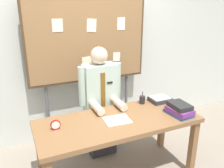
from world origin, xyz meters
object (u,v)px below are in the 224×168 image
at_px(desk, 118,127).
at_px(bulletin_board, 88,43).
at_px(pen_holder, 142,100).
at_px(person, 100,106).
at_px(book_stack, 179,109).
at_px(paper_tray, 160,99).
at_px(open_notebook, 117,120).
at_px(desk_clock, 55,125).

xyz_separation_m(desk, bulletin_board, (0.00, 0.93, 0.77)).
xyz_separation_m(bulletin_board, pen_holder, (0.45, -0.67, -0.64)).
distance_m(person, book_stack, 0.98).
relative_size(desk, book_stack, 5.45).
bearing_deg(book_stack, bulletin_board, 121.23).
bearing_deg(paper_tray, open_notebook, -161.52).
xyz_separation_m(desk, paper_tray, (0.69, 0.22, 0.12)).
xyz_separation_m(open_notebook, pen_holder, (0.47, 0.28, 0.04)).
bearing_deg(open_notebook, book_stack, -12.52).
bearing_deg(desk, paper_tray, 17.54).
relative_size(bulletin_board, book_stack, 6.20).
height_order(bulletin_board, open_notebook, bulletin_board).
bearing_deg(bulletin_board, open_notebook, -91.36).
xyz_separation_m(person, open_notebook, (-0.02, -0.55, 0.07)).
distance_m(book_stack, paper_tray, 0.39).
xyz_separation_m(desk, person, (0.00, 0.53, 0.02)).
distance_m(bulletin_board, desk_clock, 1.26).
bearing_deg(paper_tray, bulletin_board, 134.17).
bearing_deg(paper_tray, pen_holder, 170.52).
height_order(book_stack, pen_holder, pen_holder).
bearing_deg(book_stack, person, 133.58).
bearing_deg(open_notebook, person, 87.67).
xyz_separation_m(desk_clock, paper_tray, (1.34, 0.15, -0.02)).
distance_m(bulletin_board, pen_holder, 1.03).
bearing_deg(person, desk, -90.00).
relative_size(desk, pen_holder, 10.89).
bearing_deg(desk_clock, desk, -5.83).
bearing_deg(paper_tray, book_stack, -93.19).
bearing_deg(book_stack, desk_clock, 169.69).
distance_m(desk, person, 0.53).
height_order(desk, open_notebook, open_notebook).
bearing_deg(desk, open_notebook, -138.25).
height_order(desk, desk_clock, desk_clock).
height_order(person, desk_clock, person).
bearing_deg(desk_clock, person, 35.40).
height_order(desk, person, person).
bearing_deg(desk, person, 90.00).
relative_size(desk, desk_clock, 17.73).
xyz_separation_m(desk_clock, pen_holder, (1.10, 0.19, 0.00)).
bearing_deg(paper_tray, person, 155.75).
height_order(person, bulletin_board, bulletin_board).
xyz_separation_m(person, book_stack, (0.67, -0.70, 0.13)).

